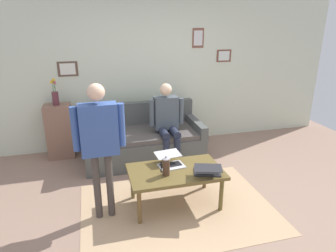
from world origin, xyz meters
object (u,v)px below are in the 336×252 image
Objects in this scene: side_shelf at (60,131)px; person_standing at (99,136)px; laptop_center at (207,170)px; flower_vase at (55,95)px; french_press at (166,166)px; coffee_table at (175,174)px; couch at (143,141)px; person_seated at (167,119)px; laptop_left at (170,162)px.

side_shelf is 2.05m from person_standing.
flower_vase reaches higher than laptop_center.
french_press is at bearing 124.52° from flower_vase.
coffee_table is 0.71× the size of person_standing.
couch is 0.60m from person_seated.
side_shelf is (1.47, -1.85, 0.03)m from coffee_table.
coffee_table is 2.59× the size of flower_vase.
laptop_left is 0.85× the size of flower_vase.
french_press is 0.19× the size of person_seated.
side_shelf reaches higher than french_press.
person_standing is (-0.60, 1.87, 0.57)m from side_shelf.
flower_vase is at bearing -72.10° from person_standing.
laptop_center is at bearing 136.79° from laptop_left.
flower_vase is at bearing -49.56° from laptop_left.
person_seated is (-0.24, -1.05, 0.21)m from laptop_left.
side_shelf is at bearing -21.03° from person_seated.
laptop_left is at bearing -43.21° from laptop_center.
flower_vase is at bearing -51.51° from coffee_table.
french_press reaches higher than coffee_table.
laptop_center is (-0.48, 1.62, 0.22)m from couch.
person_seated is (-0.35, -1.29, 0.14)m from french_press.
couch is 1.44m from coffee_table.
couch is at bearing 162.48° from flower_vase.
laptop_center is 1.31m from person_standing.
couch is 4.30× the size of flower_vase.
french_press is at bearing 124.52° from side_shelf.
side_shelf is (1.81, -2.04, -0.07)m from laptop_center.
person_standing reaches higher than flower_vase.
couch is 5.08× the size of laptop_left.
laptop_center is at bearing 172.20° from person_standing.
person_standing is at bearing 63.45° from couch.
couch is 1.59m from flower_vase.
french_press is 1.34m from person_seated.
coffee_table is at bearing 99.69° from laptop_left.
couch is 1.70m from laptop_center.
laptop_left is 0.99m from person_standing.
person_seated is at bearing -102.71° from laptop_left.
laptop_center is 1.41m from person_seated.
laptop_left is 0.50m from laptop_center.
laptop_center is at bearing 167.80° from french_press.
laptop_left is 0.41× the size of side_shelf.
flower_vase reaches higher than couch.
couch is 1.40m from side_shelf.
french_press is at bearing 64.39° from laptop_left.
couch is 1.18× the size of person_standing.
side_shelf reaches higher than laptop_center.
flower_vase is (0.00, -0.00, 0.61)m from side_shelf.
person_standing is at bearing -7.80° from laptop_center.
couch is at bearing -32.94° from person_seated.
coffee_table is at bearing 128.49° from side_shelf.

